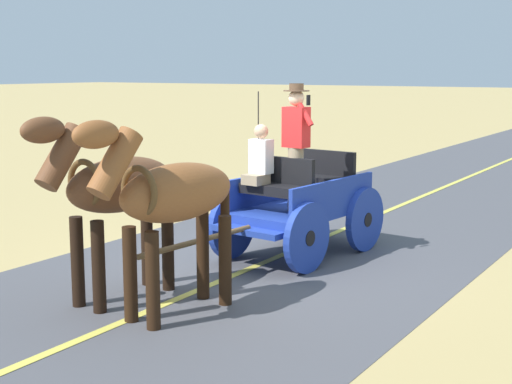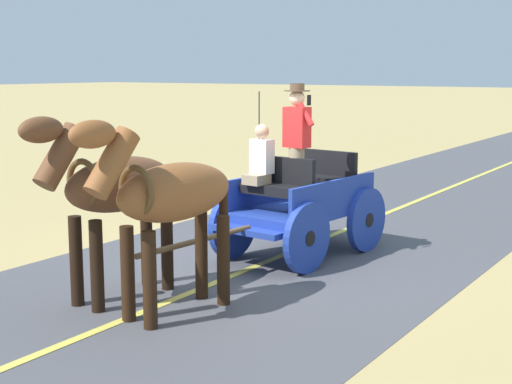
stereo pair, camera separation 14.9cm
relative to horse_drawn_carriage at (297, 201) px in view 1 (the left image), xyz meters
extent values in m
plane|color=tan|center=(0.17, 0.61, -0.82)|extent=(200.00, 200.00, 0.00)
cube|color=#4C4C51|center=(0.17, 0.61, -0.81)|extent=(5.47, 160.00, 0.01)
cube|color=#DBCC4C|center=(0.17, 0.61, -0.81)|extent=(0.12, 160.00, 0.00)
cube|color=#1E3899|center=(-0.01, -0.08, -0.16)|extent=(1.41, 2.31, 0.12)
cube|color=#1E3899|center=(-0.57, -0.03, 0.12)|extent=(0.27, 2.09, 0.44)
cube|color=#1E3899|center=(0.56, -0.14, 0.12)|extent=(0.27, 2.09, 0.44)
cube|color=#1E3899|center=(0.12, 1.13, -0.26)|extent=(1.10, 0.35, 0.08)
cube|color=#1E3899|center=(-0.12, -1.28, -0.34)|extent=(0.74, 0.27, 0.06)
cube|color=black|center=(0.05, 0.52, 0.22)|extent=(1.05, 0.46, 0.14)
cube|color=black|center=(0.04, 0.34, 0.44)|extent=(1.02, 0.18, 0.44)
cube|color=black|center=(-0.05, -0.58, 0.22)|extent=(1.05, 0.46, 0.14)
cube|color=black|center=(-0.07, -0.76, 0.44)|extent=(1.02, 0.18, 0.44)
cylinder|color=#1E3899|center=(-0.58, 0.75, -0.34)|extent=(0.20, 0.97, 0.96)
cylinder|color=black|center=(-0.58, 0.75, -0.34)|extent=(0.14, 0.22, 0.21)
cylinder|color=#1E3899|center=(0.72, 0.62, -0.34)|extent=(0.20, 0.97, 0.96)
cylinder|color=black|center=(0.72, 0.62, -0.34)|extent=(0.14, 0.22, 0.21)
cylinder|color=#1E3899|center=(-0.73, -0.79, -0.34)|extent=(0.20, 0.97, 0.96)
cylinder|color=black|center=(-0.73, -0.79, -0.34)|extent=(0.14, 0.22, 0.21)
cylinder|color=#1E3899|center=(0.56, -0.91, -0.34)|extent=(0.20, 0.97, 0.96)
cylinder|color=black|center=(0.56, -0.91, -0.34)|extent=(0.14, 0.22, 0.21)
cylinder|color=brown|center=(0.21, 2.11, -0.21)|extent=(0.27, 2.00, 0.07)
cylinder|color=black|center=(0.35, 0.49, 0.92)|extent=(0.02, 0.02, 1.30)
cylinder|color=#998466|center=(-0.12, 0.26, 0.35)|extent=(0.22, 0.22, 0.90)
cube|color=red|center=(-0.12, 0.26, 1.08)|extent=(0.36, 0.25, 0.56)
sphere|color=beige|center=(-0.12, 0.26, 1.48)|extent=(0.22, 0.22, 0.22)
cylinder|color=#473323|center=(-0.12, 0.26, 1.58)|extent=(0.36, 0.36, 0.01)
cylinder|color=#473323|center=(-0.12, 0.26, 1.63)|extent=(0.20, 0.20, 0.10)
cylinder|color=red|center=(-0.30, 0.32, 1.26)|extent=(0.27, 0.11, 0.32)
cube|color=black|center=(-0.35, 0.34, 1.46)|extent=(0.03, 0.07, 0.14)
cube|color=#998466|center=(0.32, 0.61, 0.36)|extent=(0.31, 0.35, 0.14)
cube|color=silver|center=(0.30, 0.49, 0.67)|extent=(0.32, 0.23, 0.48)
sphere|color=tan|center=(0.30, 0.49, 1.02)|extent=(0.20, 0.20, 0.20)
ellipsoid|color=brown|center=(-0.15, 2.95, 0.55)|extent=(0.79, 1.63, 0.64)
cylinder|color=black|center=(-0.25, 3.51, -0.29)|extent=(0.15, 0.15, 1.05)
cylinder|color=black|center=(0.11, 3.46, -0.29)|extent=(0.15, 0.15, 1.05)
cylinder|color=black|center=(-0.42, 2.43, -0.29)|extent=(0.15, 0.15, 1.05)
cylinder|color=black|center=(-0.06, 2.38, -0.29)|extent=(0.15, 0.15, 1.05)
cylinder|color=brown|center=(-0.02, 3.78, 0.95)|extent=(0.36, 0.68, 0.73)
ellipsoid|color=brown|center=(0.01, 4.00, 1.26)|extent=(0.30, 0.57, 0.28)
cube|color=black|center=(-0.03, 3.76, 0.99)|extent=(0.14, 0.51, 0.56)
cylinder|color=black|center=(-0.27, 2.21, 0.25)|extent=(0.11, 0.11, 0.70)
torus|color=brown|center=(-0.07, 3.49, 0.63)|extent=(0.55, 0.15, 0.55)
ellipsoid|color=brown|center=(0.74, 2.86, 0.55)|extent=(0.71, 1.61, 0.64)
cylinder|color=black|center=(0.61, 3.42, -0.29)|extent=(0.15, 0.15, 1.05)
cylinder|color=black|center=(0.97, 3.38, -0.29)|extent=(0.15, 0.15, 1.05)
cylinder|color=black|center=(0.51, 2.33, -0.29)|extent=(0.15, 0.15, 1.05)
cylinder|color=black|center=(0.87, 2.30, -0.29)|extent=(0.15, 0.15, 1.05)
cylinder|color=brown|center=(0.82, 3.70, 0.95)|extent=(0.32, 0.67, 0.73)
ellipsoid|color=brown|center=(0.84, 3.91, 1.26)|extent=(0.27, 0.56, 0.28)
cube|color=black|center=(0.82, 3.68, 0.99)|extent=(0.11, 0.51, 0.56)
cylinder|color=black|center=(0.67, 2.12, 0.25)|extent=(0.11, 0.11, 0.70)
torus|color=brown|center=(0.79, 3.40, 0.63)|extent=(0.55, 0.12, 0.55)
camera|label=1|loc=(-5.11, 9.20, 1.89)|focal=51.81mm
camera|label=2|loc=(-5.23, 9.12, 1.89)|focal=51.81mm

